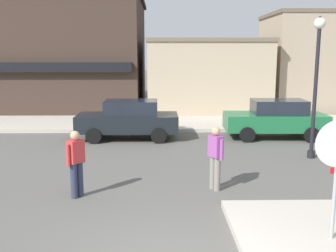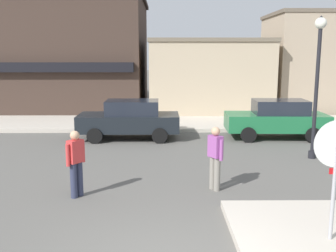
{
  "view_description": "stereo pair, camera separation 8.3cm",
  "coord_description": "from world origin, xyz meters",
  "px_view_note": "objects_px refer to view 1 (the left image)",
  "views": [
    {
      "loc": [
        -0.2,
        -5.67,
        3.36
      ],
      "look_at": [
        -0.02,
        4.5,
        1.5
      ],
      "focal_mm": 42.0,
      "sensor_mm": 36.0,
      "label": 1
    },
    {
      "loc": [
        -0.12,
        -5.68,
        3.36
      ],
      "look_at": [
        -0.02,
        4.5,
        1.5
      ],
      "focal_mm": 42.0,
      "sensor_mm": 36.0,
      "label": 2
    }
  ],
  "objects_px": {
    "lamp_post": "(317,67)",
    "pedestrian_crossing_near": "(76,162)",
    "pedestrian_crossing_far": "(215,156)",
    "parked_car_nearest": "(129,119)",
    "parked_car_second": "(275,118)"
  },
  "relations": [
    {
      "from": "lamp_post",
      "to": "pedestrian_crossing_far",
      "type": "relative_size",
      "value": 2.82
    },
    {
      "from": "pedestrian_crossing_near",
      "to": "pedestrian_crossing_far",
      "type": "relative_size",
      "value": 1.0
    },
    {
      "from": "parked_car_second",
      "to": "pedestrian_crossing_near",
      "type": "distance_m",
      "value": 9.4
    },
    {
      "from": "parked_car_nearest",
      "to": "pedestrian_crossing_far",
      "type": "bearing_deg",
      "value": -66.53
    },
    {
      "from": "parked_car_nearest",
      "to": "pedestrian_crossing_near",
      "type": "bearing_deg",
      "value": -96.14
    },
    {
      "from": "pedestrian_crossing_near",
      "to": "pedestrian_crossing_far",
      "type": "bearing_deg",
      "value": 7.89
    },
    {
      "from": "lamp_post",
      "to": "pedestrian_crossing_near",
      "type": "height_order",
      "value": "lamp_post"
    },
    {
      "from": "parked_car_second",
      "to": "lamp_post",
      "type": "bearing_deg",
      "value": -84.64
    },
    {
      "from": "lamp_post",
      "to": "pedestrian_crossing_near",
      "type": "distance_m",
      "value": 8.04
    },
    {
      "from": "pedestrian_crossing_far",
      "to": "lamp_post",
      "type": "bearing_deg",
      "value": 40.07
    },
    {
      "from": "lamp_post",
      "to": "parked_car_second",
      "type": "bearing_deg",
      "value": 95.36
    },
    {
      "from": "pedestrian_crossing_near",
      "to": "parked_car_second",
      "type": "bearing_deg",
      "value": 44.98
    },
    {
      "from": "lamp_post",
      "to": "parked_car_nearest",
      "type": "xyz_separation_m",
      "value": [
        -6.24,
        3.08,
        -2.15
      ]
    },
    {
      "from": "lamp_post",
      "to": "parked_car_nearest",
      "type": "distance_m",
      "value": 7.28
    },
    {
      "from": "parked_car_nearest",
      "to": "pedestrian_crossing_far",
      "type": "distance_m",
      "value": 6.65
    }
  ]
}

